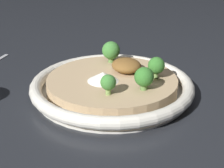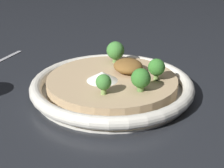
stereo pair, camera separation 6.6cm
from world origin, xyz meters
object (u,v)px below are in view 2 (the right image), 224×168
risotto_bowl (112,86)px  broccoli_left (141,79)px  broccoli_front_right (115,51)px  broccoli_front (157,68)px  broccoli_back_left (104,83)px

risotto_bowl → broccoli_left: size_ratio=7.57×
broccoli_front_right → broccoli_front: broccoli_front_right is taller
risotto_bowl → broccoli_front: bearing=-106.9°
risotto_bowl → broccoli_back_left: 0.08m
risotto_bowl → broccoli_left: (-0.07, -0.04, 0.04)m
broccoli_back_left → risotto_bowl: bearing=-20.7°
risotto_bowl → broccoli_front: size_ratio=7.50×
broccoli_front_right → broccoli_front: size_ratio=1.09×
risotto_bowl → broccoli_front_right: size_ratio=6.92×
risotto_bowl → broccoli_front_right: 0.10m
broccoli_left → broccoli_front: (0.04, -0.04, 0.00)m
broccoli_front_right → broccoli_left: bearing=-173.0°
risotto_bowl → broccoli_front_right: broccoli_front_right is taller
broccoli_back_left → broccoli_front: broccoli_front is taller
risotto_bowl → broccoli_back_left: bearing=159.3°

